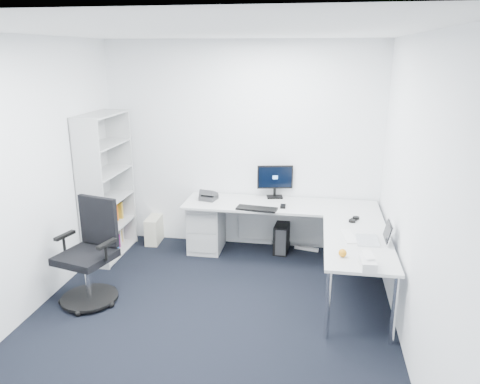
% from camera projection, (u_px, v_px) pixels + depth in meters
% --- Properties ---
extents(ground, '(4.20, 4.20, 0.00)m').
position_uv_depth(ground, '(207.00, 326.00, 4.51)').
color(ground, black).
extents(ceiling, '(4.20, 4.20, 0.00)m').
position_uv_depth(ceiling, '(200.00, 31.00, 3.74)').
color(ceiling, white).
extents(wall_back, '(3.60, 0.02, 2.70)m').
position_uv_depth(wall_back, '(242.00, 147.00, 6.11)').
color(wall_back, white).
rests_on(wall_back, ground).
extents(wall_front, '(3.60, 0.02, 2.70)m').
position_uv_depth(wall_front, '(95.00, 322.00, 2.14)').
color(wall_front, white).
rests_on(wall_front, ground).
extents(wall_left, '(0.02, 4.20, 2.70)m').
position_uv_depth(wall_left, '(18.00, 183.00, 4.41)').
color(wall_left, white).
rests_on(wall_left, ground).
extents(wall_right, '(0.02, 4.20, 2.70)m').
position_uv_depth(wall_right, '(417.00, 203.00, 3.84)').
color(wall_right, white).
rests_on(wall_right, ground).
extents(l_desk, '(2.42, 1.36, 0.71)m').
position_uv_depth(l_desk, '(277.00, 240.00, 5.65)').
color(l_desk, '#B9BBBB').
rests_on(l_desk, ground).
extents(drawer_pedestal, '(0.42, 0.52, 0.64)m').
position_uv_depth(drawer_pedestal, '(206.00, 227.00, 6.19)').
color(drawer_pedestal, '#B9BBBB').
rests_on(drawer_pedestal, ground).
extents(bookshelf, '(0.36, 0.92, 1.83)m').
position_uv_depth(bookshelf, '(106.00, 186.00, 5.88)').
color(bookshelf, '#B3B5B5').
rests_on(bookshelf, ground).
extents(task_chair, '(0.75, 0.75, 1.10)m').
position_uv_depth(task_chair, '(85.00, 254.00, 4.80)').
color(task_chair, black).
rests_on(task_chair, ground).
extents(black_pc_tower, '(0.21, 0.41, 0.39)m').
position_uv_depth(black_pc_tower, '(282.00, 237.00, 6.18)').
color(black_pc_tower, black).
rests_on(black_pc_tower, ground).
extents(beige_pc_tower, '(0.19, 0.39, 0.36)m').
position_uv_depth(beige_pc_tower, '(154.00, 230.00, 6.47)').
color(beige_pc_tower, beige).
rests_on(beige_pc_tower, ground).
extents(power_strip, '(0.33, 0.12, 0.04)m').
position_uv_depth(power_strip, '(307.00, 249.00, 6.25)').
color(power_strip, silver).
rests_on(power_strip, ground).
extents(monitor, '(0.48, 0.23, 0.44)m').
position_uv_depth(monitor, '(275.00, 181.00, 6.07)').
color(monitor, black).
rests_on(monitor, l_desk).
extents(black_keyboard, '(0.51, 0.23, 0.02)m').
position_uv_depth(black_keyboard, '(257.00, 209.00, 5.66)').
color(black_keyboard, black).
rests_on(black_keyboard, l_desk).
extents(mouse, '(0.06, 0.11, 0.03)m').
position_uv_depth(mouse, '(283.00, 206.00, 5.73)').
color(mouse, black).
rests_on(mouse, l_desk).
extents(desk_phone, '(0.24, 0.24, 0.14)m').
position_uv_depth(desk_phone, '(209.00, 195.00, 6.02)').
color(desk_phone, '#2D2D2F').
rests_on(desk_phone, l_desk).
extents(laptop, '(0.32, 0.31, 0.23)m').
position_uv_depth(laptop, '(368.00, 231.00, 4.68)').
color(laptop, silver).
rests_on(laptop, l_desk).
extents(white_keyboard, '(0.17, 0.39, 0.01)m').
position_uv_depth(white_keyboard, '(349.00, 236.00, 4.82)').
color(white_keyboard, silver).
rests_on(white_keyboard, l_desk).
extents(headphones, '(0.18, 0.21, 0.05)m').
position_uv_depth(headphones, '(354.00, 219.00, 5.29)').
color(headphones, black).
rests_on(headphones, l_desk).
extents(orange_fruit, '(0.08, 0.08, 0.08)m').
position_uv_depth(orange_fruit, '(343.00, 253.00, 4.35)').
color(orange_fruit, orange).
rests_on(orange_fruit, l_desk).
extents(tissue_box, '(0.14, 0.25, 0.09)m').
position_uv_depth(tissue_box, '(368.00, 263.00, 4.12)').
color(tissue_box, silver).
rests_on(tissue_box, l_desk).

